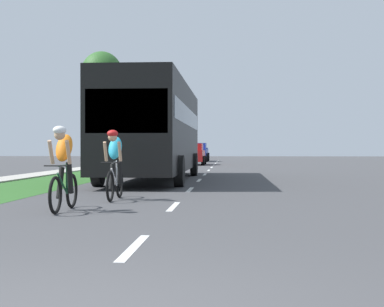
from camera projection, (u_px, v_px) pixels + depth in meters
The scene contains 10 objects.
ground_plane at pixel (203, 176), 23.61m from camera, with size 120.00×120.00×0.00m, color #424244.
grass_verge at pixel (83, 176), 23.96m from camera, with size 2.90×70.00×0.01m, color #2D6026.
sidewalk_concrete at pixel (34, 176), 24.10m from camera, with size 1.30×70.00×0.10m, color #B2ADA3.
lane_markings_center at pixel (207, 172), 27.60m from camera, with size 0.12×53.13×0.01m.
cyclist_lead at pixel (63, 168), 10.47m from camera, with size 0.42×1.72×1.58m.
cyclist_trailing at pixel (115, 164), 12.77m from camera, with size 0.42×1.72×1.58m.
bus_black at pixel (155, 127), 20.91m from camera, with size 2.78×11.60×3.48m.
sedan_red at pixel (191, 154), 40.02m from camera, with size 1.98×4.30×1.52m.
pickup_blue at pixel (196, 152), 50.68m from camera, with size 2.22×5.10×1.64m.
street_tree_far at pixel (102, 75), 38.65m from camera, with size 2.89×2.89×7.82m.
Camera 1 is at (1.13, -3.58, 1.17)m, focal length 52.81 mm.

